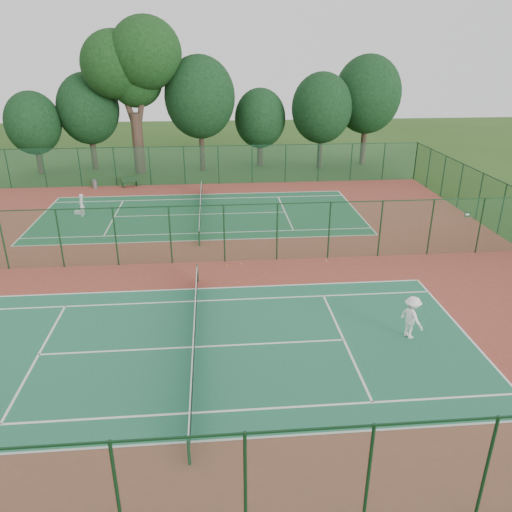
# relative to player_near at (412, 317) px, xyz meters

# --- Properties ---
(ground) EXTENTS (120.00, 120.00, 0.00)m
(ground) POSITION_rel_player_near_xyz_m (-9.31, 8.99, -0.99)
(ground) COLOR #284B17
(ground) RESTS_ON ground
(red_pad) EXTENTS (40.00, 36.00, 0.01)m
(red_pad) POSITION_rel_player_near_xyz_m (-9.31, 8.99, -0.98)
(red_pad) COLOR brown
(red_pad) RESTS_ON ground
(court_near) EXTENTS (23.77, 10.97, 0.01)m
(court_near) POSITION_rel_player_near_xyz_m (-9.31, -0.01, -0.97)
(court_near) COLOR #216949
(court_near) RESTS_ON red_pad
(court_far) EXTENTS (23.77, 10.97, 0.01)m
(court_far) POSITION_rel_player_near_xyz_m (-9.31, 17.99, -0.97)
(court_far) COLOR #1D5C37
(court_far) RESTS_ON red_pad
(fence_north) EXTENTS (40.00, 0.09, 3.50)m
(fence_north) POSITION_rel_player_near_xyz_m (-9.31, 26.99, 0.77)
(fence_north) COLOR #1A5036
(fence_north) RESTS_ON ground
(fence_south) EXTENTS (40.00, 0.09, 3.50)m
(fence_south) POSITION_rel_player_near_xyz_m (-9.31, -9.01, 0.77)
(fence_south) COLOR #1A5034
(fence_south) RESTS_ON ground
(fence_divider) EXTENTS (40.00, 0.09, 3.50)m
(fence_divider) POSITION_rel_player_near_xyz_m (-9.31, 8.99, 0.77)
(fence_divider) COLOR #1A4E29
(fence_divider) RESTS_ON ground
(tennis_net_near) EXTENTS (0.10, 12.90, 0.97)m
(tennis_net_near) POSITION_rel_player_near_xyz_m (-9.31, -0.01, -0.44)
(tennis_net_near) COLOR #13361D
(tennis_net_near) RESTS_ON ground
(tennis_net_far) EXTENTS (0.10, 12.90, 0.97)m
(tennis_net_far) POSITION_rel_player_near_xyz_m (-9.31, 17.99, -0.44)
(tennis_net_far) COLOR #12331A
(tennis_net_far) RESTS_ON ground
(player_near) EXTENTS (1.15, 1.43, 1.93)m
(player_near) POSITION_rel_player_near_xyz_m (0.00, 0.00, 0.00)
(player_near) COLOR white
(player_near) RESTS_ON court_near
(player_far) EXTENTS (0.42, 0.62, 1.69)m
(player_far) POSITION_rel_player_near_xyz_m (-18.06, 18.36, -0.12)
(player_far) COLOR silver
(player_far) RESTS_ON court_far
(trash_bin) EXTENTS (0.50, 0.50, 0.79)m
(trash_bin) POSITION_rel_player_near_xyz_m (-18.79, 26.28, -0.58)
(trash_bin) COLOR slate
(trash_bin) RESTS_ON red_pad
(bench) EXTENTS (1.62, 1.07, 0.97)m
(bench) POSITION_rel_player_near_xyz_m (-15.73, 26.51, -0.47)
(bench) COLOR black
(bench) RESTS_ON red_pad
(kit_bag) EXTENTS (0.78, 0.55, 0.27)m
(kit_bag) POSITION_rel_player_near_xyz_m (-18.43, 18.84, -0.84)
(kit_bag) COLOR silver
(kit_bag) RESTS_ON red_pad
(stray_ball_a) EXTENTS (0.07, 0.07, 0.07)m
(stray_ball_a) POSITION_rel_player_near_xyz_m (-6.85, 8.47, -0.94)
(stray_ball_a) COLOR yellow
(stray_ball_a) RESTS_ON red_pad
(stray_ball_b) EXTENTS (0.07, 0.07, 0.07)m
(stray_ball_b) POSITION_rel_player_near_xyz_m (-1.82, 8.49, -0.94)
(stray_ball_b) COLOR gold
(stray_ball_b) RESTS_ON red_pad
(stray_ball_c) EXTENTS (0.07, 0.07, 0.07)m
(stray_ball_c) POSITION_rel_player_near_xyz_m (-7.68, 8.21, -0.94)
(stray_ball_c) COLOR yellow
(stray_ball_c) RESTS_ON red_pad
(big_tree) EXTENTS (9.37, 6.86, 14.39)m
(big_tree) POSITION_rel_player_near_xyz_m (-15.38, 32.16, 9.20)
(big_tree) COLOR #39271F
(big_tree) RESTS_ON ground
(evergreen_row) EXTENTS (39.00, 5.00, 12.00)m
(evergreen_row) POSITION_rel_player_near_xyz_m (-8.81, 33.24, -0.99)
(evergreen_row) COLOR black
(evergreen_row) RESTS_ON ground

